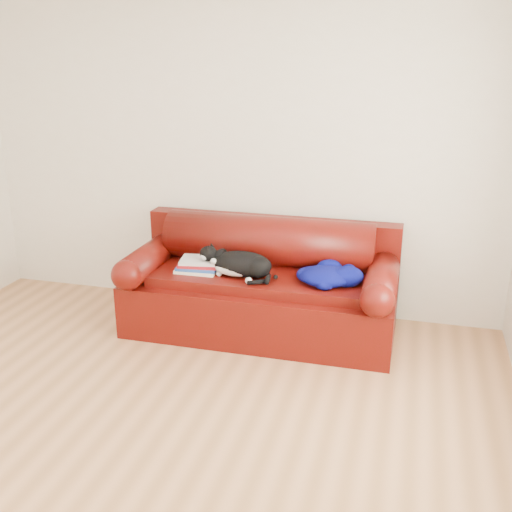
# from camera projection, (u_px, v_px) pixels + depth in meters

# --- Properties ---
(ground) EXTENTS (4.50, 4.50, 0.00)m
(ground) POSITION_uv_depth(u_px,v_px,m) (138.00, 429.00, 3.57)
(ground) COLOR #9B693E
(ground) RESTS_ON ground
(room_shell) EXTENTS (4.52, 4.02, 2.61)m
(room_shell) POSITION_uv_depth(u_px,v_px,m) (141.00, 149.00, 3.02)
(room_shell) COLOR beige
(room_shell) RESTS_ON ground
(sofa_base) EXTENTS (2.10, 0.90, 0.50)m
(sofa_base) POSITION_uv_depth(u_px,v_px,m) (261.00, 303.00, 4.77)
(sofa_base) COLOR #360E02
(sofa_base) RESTS_ON ground
(sofa_back) EXTENTS (2.10, 1.01, 0.88)m
(sofa_back) POSITION_uv_depth(u_px,v_px,m) (268.00, 257.00, 4.89)
(sofa_back) COLOR #360E02
(sofa_back) RESTS_ON ground
(book_stack) EXTENTS (0.33, 0.28, 0.10)m
(book_stack) POSITION_uv_depth(u_px,v_px,m) (199.00, 265.00, 4.70)
(book_stack) COLOR white
(book_stack) RESTS_ON sofa_base
(cat) EXTENTS (0.64, 0.38, 0.24)m
(cat) POSITION_uv_depth(u_px,v_px,m) (240.00, 264.00, 4.57)
(cat) COLOR black
(cat) RESTS_ON sofa_base
(blanket) EXTENTS (0.58, 0.47, 0.15)m
(blanket) POSITION_uv_depth(u_px,v_px,m) (329.00, 275.00, 4.44)
(blanket) COLOR #040245
(blanket) RESTS_ON sofa_base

